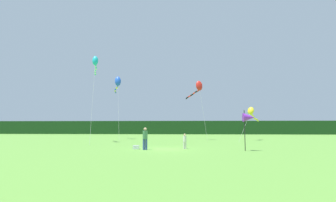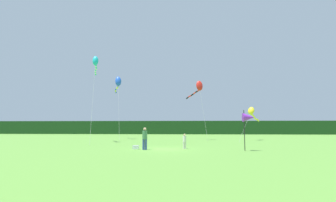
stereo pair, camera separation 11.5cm
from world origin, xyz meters
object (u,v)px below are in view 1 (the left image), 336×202
object	(u,v)px
person_adult	(145,137)
kite_yellow	(251,112)
kite_blue	(118,82)
kite_cyan	(95,62)
person_child	(185,140)
banner_flag_pole	(249,118)
kite_red	(198,87)
cooler_box	(136,147)

from	to	relation	value
person_adult	kite_yellow	size ratio (longest dim) A/B	0.26
kite_blue	kite_yellow	bearing A→B (deg)	-6.36
kite_cyan	kite_yellow	bearing A→B (deg)	17.58
person_adult	person_child	distance (m)	3.44
kite_yellow	kite_blue	xyz separation A→B (m)	(-19.77, 2.20, 4.87)
person_child	banner_flag_pole	distance (m)	5.57
person_adult	kite_red	bearing A→B (deg)	72.88
person_child	kite_red	distance (m)	17.11
person_child	kite_cyan	xyz separation A→B (m)	(-11.02, 8.40, 9.06)
banner_flag_pole	person_adult	bearing A→B (deg)	177.83
banner_flag_pole	kite_cyan	xyz separation A→B (m)	(-16.05, 9.90, 7.20)
cooler_box	kite_red	world-z (taller)	kite_red
person_child	kite_yellow	bearing A→B (deg)	57.96
kite_yellow	person_adult	bearing A→B (deg)	-127.98
banner_flag_pole	kite_cyan	bearing A→B (deg)	148.35
kite_cyan	person_child	bearing A→B (deg)	-37.34
kite_red	kite_cyan	distance (m)	14.92
kite_yellow	kite_blue	size ratio (longest dim) A/B	0.70
cooler_box	kite_blue	xyz separation A→B (m)	(-6.42, 17.64, 8.64)
cooler_box	kite_yellow	xyz separation A→B (m)	(13.35, 15.43, 3.77)
kite_red	kite_blue	world-z (taller)	kite_blue
person_adult	kite_cyan	size ratio (longest dim) A/B	0.17
person_child	kite_yellow	size ratio (longest dim) A/B	0.18
person_adult	banner_flag_pole	bearing A→B (deg)	-2.17
kite_red	kite_yellow	xyz separation A→B (m)	(7.36, -0.68, -3.73)
person_adult	person_child	world-z (taller)	person_adult
cooler_box	kite_blue	size ratio (longest dim) A/B	0.05
kite_red	kite_blue	size ratio (longest dim) A/B	0.88
person_adult	kite_cyan	distance (m)	15.15
kite_blue	kite_cyan	size ratio (longest dim) A/B	0.92
cooler_box	kite_red	distance (m)	18.76
person_adult	kite_yellow	distance (m)	20.53
person_child	kite_cyan	world-z (taller)	kite_cyan
person_child	cooler_box	bearing A→B (deg)	-171.63
banner_flag_pole	kite_cyan	distance (m)	20.19
kite_yellow	kite_cyan	distance (m)	22.08
banner_flag_pole	kite_red	xyz separation A→B (m)	(-3.11, 17.01, 5.08)
kite_yellow	kite_cyan	size ratio (longest dim) A/B	0.65
kite_red	kite_blue	distance (m)	12.55
person_child	cooler_box	world-z (taller)	person_child
person_child	kite_blue	size ratio (longest dim) A/B	0.13
person_child	cooler_box	distance (m)	4.15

